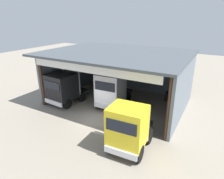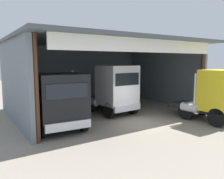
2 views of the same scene
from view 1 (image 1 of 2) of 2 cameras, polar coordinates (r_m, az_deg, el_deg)
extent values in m
plane|color=gray|center=(17.77, -5.31, -8.91)|extent=(80.00, 80.00, 0.00)
cube|color=slate|center=(24.58, 7.09, 6.14)|extent=(13.24, 0.24, 5.30)
cube|color=slate|center=(24.10, -12.20, 5.53)|extent=(0.24, 9.45, 5.30)
cube|color=slate|center=(18.53, 20.41, 0.11)|extent=(0.24, 9.45, 5.30)
cube|color=#474E55|center=(19.29, 1.24, 10.68)|extent=(13.84, 10.62, 0.20)
cylinder|color=#4C2D1E|center=(20.86, -19.91, 2.41)|extent=(0.24, 0.24, 5.30)
cylinder|color=#4C2D1E|center=(14.38, 16.22, -5.30)|extent=(0.24, 0.24, 5.30)
cube|color=white|center=(15.56, -6.88, 6.41)|extent=(11.91, 0.12, 0.90)
cube|color=black|center=(20.62, -14.52, 0.97)|extent=(2.73, 2.64, 2.53)
cube|color=black|center=(19.72, -17.29, 1.15)|extent=(2.17, 0.22, 0.76)
cube|color=silver|center=(20.35, -16.82, -3.68)|extent=(2.43, 0.34, 0.44)
cube|color=#232326|center=(22.14, -11.04, -1.06)|extent=(2.14, 3.17, 0.36)
cylinder|color=silver|center=(20.75, -9.55, 1.26)|extent=(0.18, 0.18, 2.88)
cylinder|color=silver|center=(22.32, -13.90, 2.33)|extent=(0.18, 0.18, 2.88)
cylinder|color=silver|center=(22.69, -13.67, -0.41)|extent=(0.65, 1.24, 0.56)
cylinder|color=black|center=(20.08, -12.98, -4.10)|extent=(0.38, 1.05, 1.03)
cylinder|color=black|center=(21.67, -17.13, -2.63)|extent=(0.38, 1.05, 1.03)
cylinder|color=black|center=(21.47, -8.85, -2.14)|extent=(0.38, 1.05, 1.03)
cylinder|color=black|center=(22.97, -13.03, -0.90)|extent=(0.38, 1.05, 1.03)
cube|color=white|center=(18.89, -0.49, 0.52)|extent=(2.50, 2.34, 2.83)
cube|color=black|center=(17.78, -2.16, 0.90)|extent=(2.04, 0.16, 0.85)
cube|color=silver|center=(18.53, -2.12, -4.99)|extent=(2.28, 0.27, 0.44)
cube|color=#232326|center=(21.14, 2.05, -1.55)|extent=(1.98, 3.81, 0.36)
cylinder|color=silver|center=(19.61, 4.01, 0.64)|extent=(0.18, 0.18, 2.94)
cylinder|color=silver|center=(20.48, -1.57, 1.57)|extent=(0.18, 0.18, 2.94)
cylinder|color=silver|center=(21.29, -0.92, -1.03)|extent=(0.62, 1.23, 0.56)
cylinder|color=black|center=(18.74, 1.77, -5.17)|extent=(0.36, 1.17, 1.16)
cylinder|color=black|center=(19.63, -3.80, -3.97)|extent=(0.36, 1.17, 1.16)
cylinder|color=black|center=(20.84, 4.67, -2.49)|extent=(0.36, 1.17, 1.16)
cylinder|color=black|center=(21.64, -0.48, -1.52)|extent=(0.36, 1.17, 1.16)
cube|color=yellow|center=(12.81, 4.52, -10.50)|extent=(2.44, 2.14, 2.60)
cube|color=black|center=(11.76, 2.65, -10.95)|extent=(1.99, 0.16, 0.78)
cube|color=silver|center=(12.81, 2.45, -18.10)|extent=(2.23, 0.27, 0.44)
cube|color=#232326|center=(14.98, 7.04, -11.74)|extent=(1.92, 3.37, 0.36)
cylinder|color=silver|center=(13.61, 10.54, -10.02)|extent=(0.18, 0.18, 2.60)
cylinder|color=silver|center=(14.22, 2.31, -8.24)|extent=(0.18, 0.18, 2.60)
cylinder|color=silver|center=(14.99, 2.81, -11.01)|extent=(0.62, 1.23, 0.56)
cylinder|color=black|center=(13.11, 7.96, -18.10)|extent=(0.36, 1.17, 1.15)
cylinder|color=black|center=(13.71, -0.43, -15.88)|extent=(0.36, 1.17, 1.15)
cylinder|color=black|center=(14.84, 10.81, -13.15)|extent=(0.36, 1.17, 1.15)
cylinder|color=black|center=(15.37, 3.37, -11.46)|extent=(0.36, 1.17, 1.15)
cylinder|color=gold|center=(25.25, 1.31, 1.41)|extent=(0.58, 0.58, 0.85)
cube|color=black|center=(22.20, 16.42, -2.04)|extent=(0.90, 0.60, 1.00)
camera|label=2|loc=(18.80, -52.05, -2.16)|focal=35.99mm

